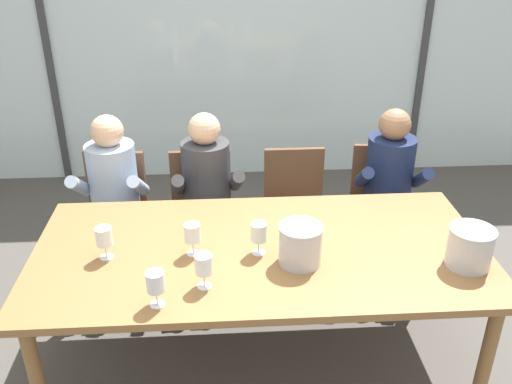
# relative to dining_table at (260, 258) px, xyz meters

# --- Properties ---
(ground) EXTENTS (14.00, 14.00, 0.00)m
(ground) POSITION_rel_dining_table_xyz_m (0.00, 1.00, -0.70)
(ground) COLOR #4C4742
(window_glass_panel) EXTENTS (7.56, 0.03, 2.60)m
(window_glass_panel) POSITION_rel_dining_table_xyz_m (0.00, 2.62, 0.60)
(window_glass_panel) COLOR silver
(window_glass_panel) RESTS_ON ground
(window_mullion_left) EXTENTS (0.06, 0.06, 2.60)m
(window_mullion_left) POSITION_rel_dining_table_xyz_m (-1.70, 2.60, 0.60)
(window_mullion_left) COLOR #38383D
(window_mullion_left) RESTS_ON ground
(window_mullion_right) EXTENTS (0.06, 0.06, 2.60)m
(window_mullion_right) POSITION_rel_dining_table_xyz_m (1.70, 2.60, 0.60)
(window_mullion_right) COLOR #38383D
(window_mullion_right) RESTS_ON ground
(hillside_vineyard) EXTENTS (13.56, 2.40, 1.98)m
(hillside_vineyard) POSITION_rel_dining_table_xyz_m (0.00, 6.09, 0.29)
(hillside_vineyard) COLOR #386633
(hillside_vineyard) RESTS_ON ground
(dining_table) EXTENTS (2.36, 1.14, 0.77)m
(dining_table) POSITION_rel_dining_table_xyz_m (0.00, 0.00, 0.00)
(dining_table) COLOR olive
(dining_table) RESTS_ON ground
(chair_near_curtain) EXTENTS (0.50, 0.50, 0.88)m
(chair_near_curtain) POSITION_rel_dining_table_xyz_m (-0.95, 1.00, -0.19)
(chair_near_curtain) COLOR brown
(chair_near_curtain) RESTS_ON ground
(chair_left_of_center) EXTENTS (0.44, 0.44, 0.88)m
(chair_left_of_center) POSITION_rel_dining_table_xyz_m (-0.34, 0.96, -0.19)
(chair_left_of_center) COLOR brown
(chair_left_of_center) RESTS_ON ground
(chair_center) EXTENTS (0.44, 0.44, 0.88)m
(chair_center) POSITION_rel_dining_table_xyz_m (0.31, 0.96, -0.19)
(chair_center) COLOR brown
(chair_center) RESTS_ON ground
(chair_right_of_center) EXTENTS (0.49, 0.49, 0.88)m
(chair_right_of_center) POSITION_rel_dining_table_xyz_m (0.93, 0.98, -0.19)
(chair_right_of_center) COLOR brown
(chair_right_of_center) RESTS_ON ground
(person_pale_blue_shirt) EXTENTS (0.48, 0.62, 1.20)m
(person_pale_blue_shirt) POSITION_rel_dining_table_xyz_m (-0.92, 0.84, -0.02)
(person_pale_blue_shirt) COLOR #9EB2D1
(person_pale_blue_shirt) RESTS_ON ground
(person_charcoal_jacket) EXTENTS (0.49, 0.63, 1.20)m
(person_charcoal_jacket) POSITION_rel_dining_table_xyz_m (-0.29, 0.84, -0.02)
(person_charcoal_jacket) COLOR #38383D
(person_charcoal_jacket) RESTS_ON ground
(person_navy_polo) EXTENTS (0.49, 0.63, 1.20)m
(person_navy_polo) POSITION_rel_dining_table_xyz_m (0.94, 0.84, -0.02)
(person_navy_polo) COLOR #192347
(person_navy_polo) RESTS_ON ground
(ice_bucket_primary) EXTENTS (0.22, 0.22, 0.21)m
(ice_bucket_primary) POSITION_rel_dining_table_xyz_m (0.19, -0.14, 0.17)
(ice_bucket_primary) COLOR #B7B7BC
(ice_bucket_primary) RESTS_ON dining_table
(ice_bucket_secondary) EXTENTS (0.23, 0.23, 0.21)m
(ice_bucket_secondary) POSITION_rel_dining_table_xyz_m (1.01, -0.22, 0.17)
(ice_bucket_secondary) COLOR #B7B7BC
(ice_bucket_secondary) RESTS_ON dining_table
(wine_glass_by_left_taster) EXTENTS (0.08, 0.08, 0.17)m
(wine_glass_by_left_taster) POSITION_rel_dining_table_xyz_m (-0.28, -0.32, 0.18)
(wine_glass_by_left_taster) COLOR silver
(wine_glass_by_left_taster) RESTS_ON dining_table
(wine_glass_near_bucket) EXTENTS (0.08, 0.08, 0.17)m
(wine_glass_near_bucket) POSITION_rel_dining_table_xyz_m (-0.35, -0.03, 0.18)
(wine_glass_near_bucket) COLOR silver
(wine_glass_near_bucket) RESTS_ON dining_table
(wine_glass_center_pour) EXTENTS (0.08, 0.08, 0.17)m
(wine_glass_center_pour) POSITION_rel_dining_table_xyz_m (-0.01, -0.05, 0.18)
(wine_glass_center_pour) COLOR silver
(wine_glass_center_pour) RESTS_ON dining_table
(wine_glass_by_right_taster) EXTENTS (0.08, 0.08, 0.17)m
(wine_glass_by_right_taster) POSITION_rel_dining_table_xyz_m (-0.49, -0.44, 0.18)
(wine_glass_by_right_taster) COLOR silver
(wine_glass_by_right_taster) RESTS_ON dining_table
(wine_glass_spare_empty) EXTENTS (0.08, 0.08, 0.17)m
(wine_glass_spare_empty) POSITION_rel_dining_table_xyz_m (-0.79, -0.04, 0.18)
(wine_glass_spare_empty) COLOR silver
(wine_glass_spare_empty) RESTS_ON dining_table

